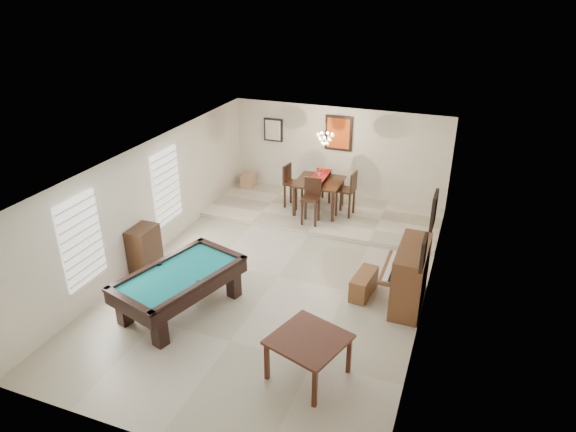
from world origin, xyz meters
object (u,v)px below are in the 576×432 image
Objects in this scene: apothecary_chest at (144,249)px; dining_chair_west at (293,186)px; square_table at (308,357)px; dining_table at (319,194)px; upright_piano at (403,274)px; piano_bench at (364,284)px; dining_chair_east at (346,193)px; chandelier at (325,135)px; dining_chair_south at (311,202)px; pool_table at (181,292)px; dining_chair_north at (326,184)px; flower_vase at (319,172)px; corner_bench at (248,180)px.

apothecary_chest is 4.42m from dining_chair_west.
square_table is 6.02m from dining_table.
dining_chair_west is at bearing 178.65° from dining_table.
upright_piano reaches higher than piano_bench.
chandelier is at bearing -81.93° from dining_chair_east.
dining_table is 1.60m from chandelier.
piano_bench is 0.71× the size of dining_chair_east.
dining_chair_south is (-1.94, 2.46, 0.46)m from piano_bench.
dining_table is at bearing 93.39° from pool_table.
dining_table is 1.95× the size of chandelier.
pool_table reaches higher than square_table.
dining_chair_south is 1.08m from dining_chair_west.
square_table is at bearing -96.74° from piano_bench.
dining_chair_south is (2.65, 3.19, 0.19)m from apothecary_chest.
dining_chair_north reaches higher than piano_bench.
chandelier is (-2.57, 3.20, 1.58)m from upright_piano.
dining_chair_east is 1.97× the size of chandelier.
pool_table is 2.44× the size of dining_chair_north.
apothecary_chest is (-4.29, 1.82, 0.14)m from square_table.
square_table is 6.23m from chandelier.
apothecary_chest reaches higher than pool_table.
piano_bench is 1.40× the size of chandelier.
dining_chair_north is at bearing 60.74° from apothecary_chest.
flower_vase is 0.93m from dining_chair_north.
dining_chair_north is (-0.01, 0.71, -0.00)m from dining_table.
dining_chair_south is at bearing -87.86° from dining_table.
chandelier is (0.13, -0.02, 1.60)m from dining_table.
dining_chair_north is 0.81× the size of dining_chair_east.
piano_bench is at bearing -179.21° from upright_piano.
corner_bench is (-1.27, 5.81, -0.07)m from pool_table.
corner_bench is (-2.46, 1.64, -0.37)m from dining_chair_south.
piano_bench is (0.30, 2.55, -0.13)m from square_table.
dining_chair_north reaches higher than pool_table.
apothecary_chest reaches higher than corner_bench.
piano_bench is 1.89× the size of corner_bench.
apothecary_chest is 0.85× the size of dining_chair_east.
dining_chair_north is at bearing 87.59° from dining_chair_south.
dining_chair_east is (-1.26, 3.24, 0.48)m from piano_bench.
flower_vase is 0.26× the size of dining_chair_north.
dining_chair_west is at bearing 129.48° from piano_bench.
flower_vase is at bearing 56.47° from apothecary_chest.
chandelier is at bearing 102.66° from dining_chair_north.
dining_chair_west is at bearing 129.24° from dining_chair_south.
dining_chair_north is 1.61× the size of chandelier.
piano_bench is 0.73× the size of dining_chair_south.
pool_table reaches higher than corner_bench.
pool_table is 3.56m from piano_bench.
apothecary_chest is at bearing 157.03° from square_table.
pool_table is 2.94m from square_table.
square_table is at bearing -112.00° from upright_piano.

